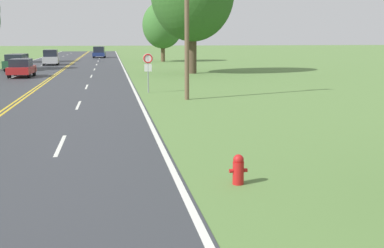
% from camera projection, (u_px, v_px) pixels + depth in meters
% --- Properties ---
extents(fire_hydrant, '(0.41, 0.25, 0.69)m').
position_uv_depth(fire_hydrant, '(238.00, 169.00, 10.81)').
color(fire_hydrant, red).
rests_on(fire_hydrant, ground).
extents(traffic_sign, '(0.60, 0.10, 2.34)m').
position_uv_depth(traffic_sign, '(148.00, 63.00, 28.52)').
color(traffic_sign, gray).
rests_on(traffic_sign, ground).
extents(utility_pole_midground, '(1.80, 0.24, 8.91)m').
position_uv_depth(utility_pole_midground, '(187.00, 11.00, 24.86)').
color(utility_pole_midground, brown).
rests_on(utility_pole_midground, ground).
extents(tree_behind_sign, '(5.48, 5.48, 8.08)m').
position_uv_depth(tree_behind_sign, '(163.00, 25.00, 65.10)').
color(tree_behind_sign, brown).
rests_on(tree_behind_sign, ground).
extents(car_red_sedan_mid_near, '(1.81, 4.11, 1.52)m').
position_uv_depth(car_red_sedan_mid_near, '(21.00, 68.00, 40.02)').
color(car_red_sedan_mid_near, black).
rests_on(car_red_sedan_mid_near, ground).
extents(car_dark_green_suv_mid_far, '(2.02, 4.72, 1.66)m').
position_uv_depth(car_dark_green_suv_mid_far, '(17.00, 62.00, 47.64)').
color(car_dark_green_suv_mid_far, black).
rests_on(car_dark_green_suv_mid_far, ground).
extents(car_silver_van_receding, '(1.94, 4.08, 1.82)m').
position_uv_depth(car_silver_van_receding, '(51.00, 57.00, 57.70)').
color(car_silver_van_receding, black).
rests_on(car_silver_van_receding, ground).
extents(car_dark_blue_van_distant, '(2.10, 4.22, 1.82)m').
position_uv_depth(car_dark_blue_van_distant, '(99.00, 52.00, 78.44)').
color(car_dark_blue_van_distant, black).
rests_on(car_dark_blue_van_distant, ground).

